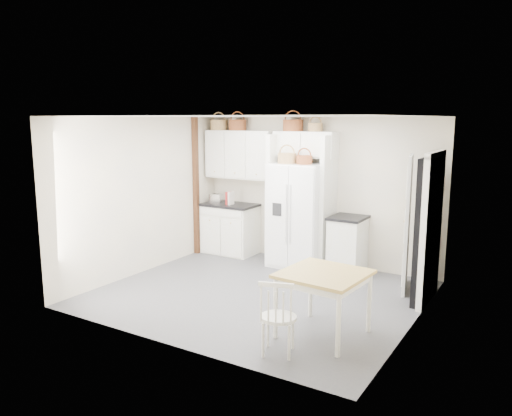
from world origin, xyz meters
The scene contains 28 objects.
floor centered at (0.00, 0.00, 0.00)m, with size 4.50×4.50×0.00m, color #515151.
ceiling centered at (0.00, 0.00, 2.60)m, with size 4.50×4.50×0.00m, color white.
wall_back centered at (0.00, 2.00, 1.30)m, with size 4.50×4.50×0.00m, color #B8B1A6.
wall_left centered at (-2.25, 0.00, 1.30)m, with size 4.00×4.00×0.00m, color #B8B1A6.
wall_right centered at (2.25, 0.00, 1.30)m, with size 4.00×4.00×0.00m, color #B8B1A6.
refrigerator centered at (-0.15, 1.61, 0.91)m, with size 0.94×0.75×1.81m, color white.
base_cab_left centered at (-1.66, 1.70, 0.46)m, with size 1.00×0.63×0.92m, color silver.
base_cab_right centered at (0.73, 1.70, 0.46)m, with size 0.52×0.63×0.92m, color silver.
dining_table centered at (1.39, -0.83, 0.39)m, with size 0.94×0.94×0.78m, color #A58032.
windsor_chair centered at (1.17, -1.53, 0.42)m, with size 0.41×0.37×0.83m, color silver.
counter_left centered at (-1.66, 1.70, 0.94)m, with size 1.04×0.67×0.04m, color black.
counter_right centered at (0.73, 1.70, 0.94)m, with size 0.56×0.67×0.04m, color black.
toaster centered at (-1.98, 1.69, 1.05)m, with size 0.24×0.14×0.17m, color silver.
cookbook_red centered at (-1.63, 1.62, 1.09)m, with size 0.04×0.16×0.24m, color #A62121.
cookbook_cream centered at (-1.58, 1.62, 1.09)m, with size 0.04×0.16×0.25m, color beige.
basket_upper_a centered at (-1.99, 1.83, 2.45)m, with size 0.34×0.34×0.19m, color brown.
basket_upper_b centered at (-1.56, 1.83, 2.45)m, with size 0.34×0.34×0.20m, color brown.
basket_bridge_a centered at (-0.40, 1.83, 2.45)m, with size 0.36×0.36×0.20m, color brown.
basket_bridge_b centered at (0.03, 1.83, 2.42)m, with size 0.25×0.25×0.14m, color brown.
basket_fridge_a centered at (-0.34, 1.51, 1.90)m, with size 0.33×0.33×0.17m, color brown.
basket_fridge_b centered at (-0.01, 1.51, 1.89)m, with size 0.28×0.28×0.15m, color brown.
upper_cabinet centered at (-1.50, 1.83, 1.90)m, with size 1.40×0.34×0.90m, color silver.
bridge_cabinet centered at (-0.15, 1.83, 2.12)m, with size 1.12×0.34×0.45m, color silver.
fridge_panel_left centered at (-0.66, 1.70, 1.15)m, with size 0.08×0.60×2.30m, color silver.
fridge_panel_right centered at (0.36, 1.70, 1.15)m, with size 0.08×0.60×2.30m, color silver.
trim_post centered at (-2.20, 1.35, 1.30)m, with size 0.09×0.09×2.60m, color black.
doorway_void centered at (2.16, 1.00, 1.02)m, with size 0.18×0.85×2.05m, color black.
door_slab centered at (1.80, 1.33, 1.02)m, with size 0.80×0.04×2.05m, color white.
Camera 1 is at (3.64, -6.07, 2.57)m, focal length 35.00 mm.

